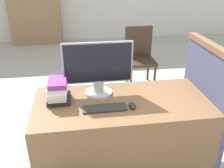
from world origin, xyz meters
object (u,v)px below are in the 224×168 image
Objects in this scene: mouse at (132,105)px; far_chair at (140,54)px; monitor at (98,69)px; keyboard at (105,108)px; book_stack at (58,91)px.

mouse is 2.12m from far_chair.
monitor reaches higher than mouse.
monitor is 1.99m from far_chair.
monitor is 0.43m from mouse.
far_chair is at bearing 64.65° from monitor.
mouse reaches higher than keyboard.
book_stack is 2.20m from far_chair.
far_chair is (0.83, 1.74, -0.50)m from monitor.
keyboard is 0.23m from mouse.
book_stack is at bearing 152.65° from keyboard.
mouse is 0.11× the size of far_chair.
mouse is at bearing -81.94° from far_chair.
keyboard is 0.42m from book_stack.
mouse is (0.23, -0.00, 0.01)m from keyboard.
far_chair is at bearing 73.97° from mouse.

